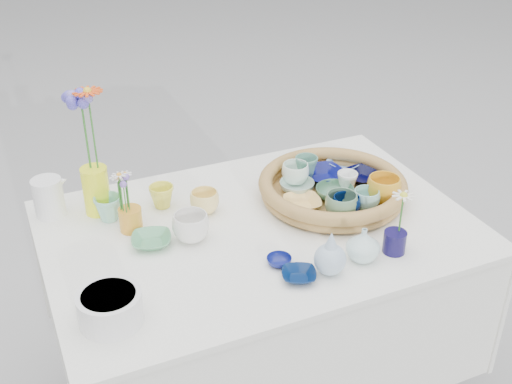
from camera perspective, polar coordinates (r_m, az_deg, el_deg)
name	(u,v)px	position (r m, az deg, el deg)	size (l,w,h in m)	color
wicker_tray	(332,188)	(2.06, 6.80, 0.35)	(0.47, 0.47, 0.08)	brown
tray_ceramic_0	(324,175)	(2.14, 6.05, 1.50)	(0.13, 0.13, 0.03)	#070C5A
tray_ceramic_1	(362,176)	(2.16, 9.44, 1.39)	(0.12, 0.12, 0.03)	black
tray_ceramic_2	(384,189)	(2.04, 11.28, 0.23)	(0.11, 0.11, 0.08)	gold
tray_ceramic_3	(335,193)	(2.04, 7.00, -0.08)	(0.12, 0.12, 0.04)	#467759
tray_ceramic_4	(341,206)	(1.93, 7.59, -1.22)	(0.10, 0.10, 0.08)	#598061
tray_ceramic_5	(297,187)	(2.07, 3.66, 0.48)	(0.11, 0.11, 0.03)	#95B3A6
tray_ceramic_6	(295,174)	(2.10, 3.51, 1.64)	(0.09, 0.09, 0.07)	white
tray_ceramic_7	(347,181)	(2.08, 8.11, 0.94)	(0.07, 0.07, 0.06)	white
tray_ceramic_8	(344,164)	(2.23, 7.85, 2.46)	(0.11, 0.11, 0.03)	#6D91D3
tray_ceramic_9	(346,207)	(1.94, 8.01, -1.29)	(0.09, 0.09, 0.07)	#02133F
tray_ceramic_10	(302,203)	(1.98, 4.13, -1.01)	(0.11, 0.11, 0.03)	#E7B961
tray_ceramic_11	(366,200)	(1.99, 9.77, -0.68)	(0.08, 0.08, 0.07)	#88C4BB
tray_ceramic_12	(306,167)	(2.15, 4.49, 2.25)	(0.08, 0.08, 0.07)	slate
loose_ceramic_0	(162,196)	(2.03, -8.37, -0.39)	(0.08, 0.08, 0.07)	#E8E344
loose_ceramic_1	(205,202)	(1.98, -4.59, -0.88)	(0.09, 0.09, 0.07)	#FFDF7F
loose_ceramic_2	(151,241)	(1.86, -9.28, -4.29)	(0.11, 0.11, 0.03)	#559E6D
loose_ceramic_3	(191,227)	(1.85, -5.81, -3.14)	(0.11, 0.11, 0.08)	white
loose_ceramic_4	(279,261)	(1.76, 2.07, -6.14)	(0.07, 0.07, 0.02)	navy
loose_ceramic_5	(108,208)	(1.99, -12.99, -1.42)	(0.08, 0.08, 0.08)	#83CCB2
loose_ceramic_6	(299,275)	(1.71, 3.83, -7.42)	(0.09, 0.09, 0.02)	#051A45
fluted_bowl	(110,308)	(1.60, -12.84, -10.00)	(0.16, 0.16, 0.08)	white
bud_vase_paleblue	(330,252)	(1.71, 6.64, -5.33)	(0.09, 0.09, 0.13)	#A4BED5
bud_vase_seafoam	(363,244)	(1.78, 9.51, -4.61)	(0.09, 0.09, 0.10)	silver
bud_vase_cobalt	(395,242)	(1.84, 12.21, -4.36)	(0.06, 0.06, 0.06)	#120C3E
single_daisy	(401,213)	(1.80, 12.79, -1.87)	(0.07, 0.07, 0.13)	white
tall_vase_yellow	(96,190)	(2.02, -14.02, 0.14)	(0.08, 0.08, 0.15)	#F6FF1F
gerbera	(93,131)	(1.93, -14.30, 5.31)	(0.10, 0.10, 0.26)	#EA4B14
hydrangea	(86,136)	(1.94, -14.87, 4.81)	(0.08, 0.08, 0.29)	#6E62BF
white_pitcher	(49,197)	(2.05, -17.95, -0.47)	(0.13, 0.09, 0.12)	white
daisy_cup	(131,219)	(1.93, -11.08, -2.40)	(0.07, 0.07, 0.07)	orange
daisy_posy	(124,191)	(1.87, -11.62, 0.11)	(0.07, 0.07, 0.13)	white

